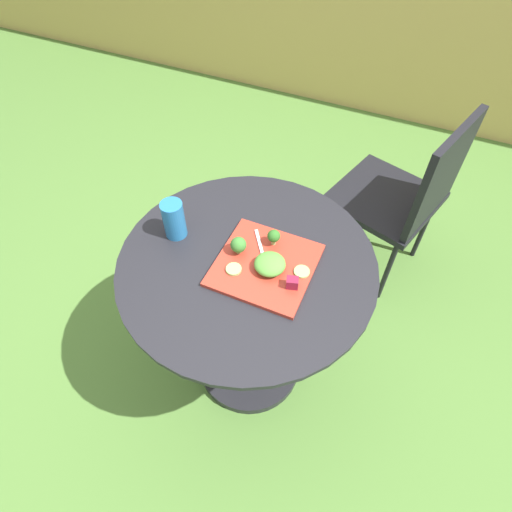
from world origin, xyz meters
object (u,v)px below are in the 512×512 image
salad_plate (265,265)px  drinking_glass (174,221)px  patio_chair (407,192)px  fork (262,251)px

salad_plate → drinking_glass: bearing=178.2°
patio_chair → fork: size_ratio=6.61×
salad_plate → drinking_glass: 0.33m
drinking_glass → patio_chair: bearing=49.5°
patio_chair → drinking_glass: size_ratio=6.72×
salad_plate → fork: size_ratio=2.18×
drinking_glass → fork: (0.30, 0.03, -0.04)m
patio_chair → salad_plate: 0.90m
patio_chair → fork: patio_chair is taller
salad_plate → fork: bearing=125.9°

